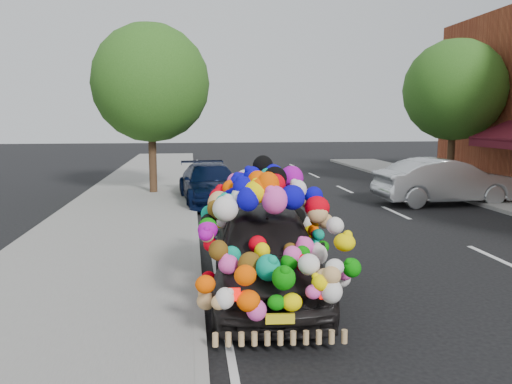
# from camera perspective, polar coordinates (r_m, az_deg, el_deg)

# --- Properties ---
(ground) EXTENTS (100.00, 100.00, 0.00)m
(ground) POSITION_cam_1_polar(r_m,az_deg,el_deg) (9.67, 7.46, -8.37)
(ground) COLOR black
(ground) RESTS_ON ground
(sidewalk) EXTENTS (4.00, 60.00, 0.12)m
(sidewalk) POSITION_cam_1_polar(r_m,az_deg,el_deg) (9.53, -18.71, -8.63)
(sidewalk) COLOR gray
(sidewalk) RESTS_ON ground
(kerb) EXTENTS (0.15, 60.00, 0.13)m
(kerb) POSITION_cam_1_polar(r_m,az_deg,el_deg) (9.34, -6.77, -8.55)
(kerb) COLOR gray
(kerb) RESTS_ON ground
(lane_markings) EXTENTS (6.00, 50.00, 0.01)m
(lane_markings) POSITION_cam_1_polar(r_m,az_deg,el_deg) (11.13, 25.82, -6.88)
(lane_markings) COLOR silver
(lane_markings) RESTS_ON ground
(tree_near_sidewalk) EXTENTS (4.20, 4.20, 6.13)m
(tree_near_sidewalk) POSITION_cam_1_polar(r_m,az_deg,el_deg) (18.53, -11.98, 12.06)
(tree_near_sidewalk) COLOR #332114
(tree_near_sidewalk) RESTS_ON ground
(tree_far_b) EXTENTS (4.00, 4.00, 5.90)m
(tree_far_b) POSITION_cam_1_polar(r_m,az_deg,el_deg) (21.64, 21.74, 10.75)
(tree_far_b) COLOR #332114
(tree_far_b) RESTS_ON ground
(plush_art_car) EXTENTS (2.34, 4.48, 2.06)m
(plush_art_car) POSITION_cam_1_polar(r_m,az_deg,el_deg) (7.79, 1.17, -4.40)
(plush_art_car) COLOR black
(plush_art_car) RESTS_ON ground
(navy_sedan) EXTENTS (2.27, 4.63, 1.30)m
(navy_sedan) POSITION_cam_1_polar(r_m,az_deg,el_deg) (16.54, -5.24, 0.96)
(navy_sedan) COLOR black
(navy_sedan) RESTS_ON ground
(silver_hatchback) EXTENTS (4.58, 1.73, 1.49)m
(silver_hatchback) POSITION_cam_1_polar(r_m,az_deg,el_deg) (17.40, 20.83, 1.14)
(silver_hatchback) COLOR #ADB0B4
(silver_hatchback) RESTS_ON ground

